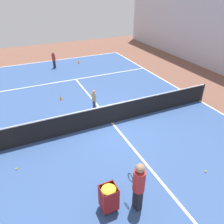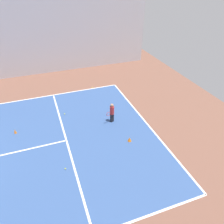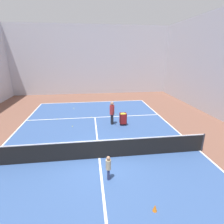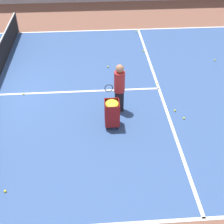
{
  "view_description": "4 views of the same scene",
  "coord_description": "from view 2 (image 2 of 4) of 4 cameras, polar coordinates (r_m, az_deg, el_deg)",
  "views": [
    {
      "loc": [
        3.78,
        8.24,
        6.01
      ],
      "look_at": [
        0.0,
        0.0,
        0.63
      ],
      "focal_mm": 35.0,
      "sensor_mm": 36.0,
      "label": 1
    },
    {
      "loc": [
        -9.89,
        -5.48,
        8.37
      ],
      "look_at": [
        0.85,
        -9.4,
        0.74
      ],
      "focal_mm": 35.0,
      "sensor_mm": 36.0,
      "label": 2
    },
    {
      "loc": [
        -0.36,
        -7.99,
        5.24
      ],
      "look_at": [
        1.28,
        4.63,
        0.99
      ],
      "focal_mm": 28.0,
      "sensor_mm": 36.0,
      "label": 3
    },
    {
      "loc": [
        9.89,
        3.77,
        6.57
      ],
      "look_at": [
        2.09,
        4.33,
        0.57
      ],
      "focal_mm": 50.0,
      "sensor_mm": 36.0,
      "label": 4
    }
  ],
  "objects": [
    {
      "name": "line_baseline_near",
      "position": [
        14.25,
        8.85,
        -2.69
      ],
      "size": [
        11.41,
        0.1,
        0.0
      ],
      "primitive_type": "cube",
      "color": "white",
      "rests_on": "ground"
    },
    {
      "name": "line_service_near",
      "position": [
        12.97,
        -11.82,
        -7.29
      ],
      "size": [
        11.41,
        0.1,
        0.0
      ],
      "primitive_type": "cube",
      "color": "white",
      "rests_on": "ground"
    },
    {
      "name": "player_near_baseline",
      "position": [
        13.72,
        -0.03,
        0.09
      ],
      "size": [
        0.35,
        0.59,
        1.34
      ],
      "rotation": [
        0.0,
        0.0,
        1.84
      ],
      "color": "black",
      "rests_on": "ground"
    },
    {
      "name": "training_cone_0",
      "position": [
        14.37,
        -24.0,
        -4.63
      ],
      "size": [
        0.16,
        0.16,
        0.27
      ],
      "primitive_type": "cone",
      "color": "orange",
      "rests_on": "ground"
    },
    {
      "name": "training_cone_1",
      "position": [
        12.63,
        4.61,
        -7.1
      ],
      "size": [
        0.22,
        0.22,
        0.27
      ],
      "primitive_type": "cone",
      "color": "orange",
      "rests_on": "ground"
    },
    {
      "name": "tennis_ball_3",
      "position": [
        11.39,
        -12.1,
        -14.27
      ],
      "size": [
        0.07,
        0.07,
        0.07
      ],
      "primitive_type": "sphere",
      "color": "yellow",
      "rests_on": "ground"
    },
    {
      "name": "tennis_ball_7",
      "position": [
        15.16,
        -12.26,
        -0.48
      ],
      "size": [
        0.07,
        0.07,
        0.07
      ],
      "primitive_type": "sphere",
      "color": "yellow",
      "rests_on": "ground"
    },
    {
      "name": "tennis_ball_11",
      "position": [
        18.26,
        -5.21,
        6.43
      ],
      "size": [
        0.07,
        0.07,
        0.07
      ],
      "primitive_type": "sphere",
      "color": "yellow",
      "rests_on": "ground"
    }
  ]
}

